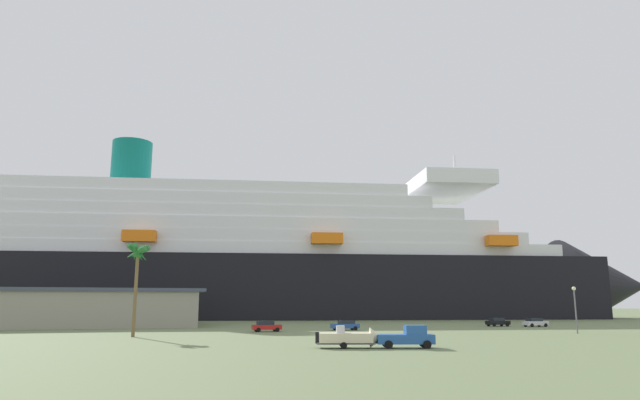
{
  "coord_description": "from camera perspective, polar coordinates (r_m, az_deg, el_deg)",
  "views": [
    {
      "loc": [
        -18.13,
        -77.67,
        4.39
      ],
      "look_at": [
        5.92,
        32.26,
        25.47
      ],
      "focal_mm": 30.84,
      "sensor_mm": 36.0,
      "label": 1
    }
  ],
  "objects": [
    {
      "name": "ground_plane",
      "position": [
        109.27,
        -2.85,
        -12.9
      ],
      "size": [
        600.0,
        600.0,
        0.0
      ],
      "primitive_type": "plane",
      "color": "#66754C"
    },
    {
      "name": "cruise_ship",
      "position": [
        155.4,
        -8.46,
        -6.49
      ],
      "size": [
        239.47,
        53.27,
        53.46
      ],
      "color": "black",
      "rests_on": "ground_plane"
    },
    {
      "name": "terminal_building",
      "position": [
        115.9,
        -28.47,
        -9.8
      ],
      "size": [
        65.41,
        27.67,
        6.94
      ],
      "color": "gray",
      "rests_on": "ground_plane"
    },
    {
      "name": "pickup_truck",
      "position": [
        56.63,
        9.08,
        -13.87
      ],
      "size": [
        5.88,
        3.12,
        2.2
      ],
      "color": "#2659A5",
      "rests_on": "ground_plane"
    },
    {
      "name": "small_boat_on_trailer",
      "position": [
        55.95,
        3.46,
        -14.1
      ],
      "size": [
        7.27,
        3.23,
        2.15
      ],
      "color": "#595960",
      "rests_on": "ground_plane"
    },
    {
      "name": "palm_tree",
      "position": [
        77.71,
        -18.41,
        -5.78
      ],
      "size": [
        3.37,
        3.33,
        12.3
      ],
      "color": "brown",
      "rests_on": "ground_plane"
    },
    {
      "name": "street_lamp",
      "position": [
        89.44,
        24.94,
        -9.58
      ],
      "size": [
        0.56,
        0.56,
        6.71
      ],
      "color": "slate",
      "rests_on": "ground_plane"
    },
    {
      "name": "parked_car_black_coupe",
      "position": [
        111.28,
        17.94,
        -11.94
      ],
      "size": [
        4.58,
        2.39,
        1.58
      ],
      "color": "black",
      "rests_on": "ground_plane"
    },
    {
      "name": "parked_car_blue_suv",
      "position": [
        91.34,
        2.65,
        -12.83
      ],
      "size": [
        4.52,
        2.04,
        1.58
      ],
      "color": "#264C99",
      "rests_on": "ground_plane"
    },
    {
      "name": "parked_car_red_hatchback",
      "position": [
        86.97,
        -5.59,
        -12.91
      ],
      "size": [
        4.59,
        2.33,
        1.58
      ],
      "color": "red",
      "rests_on": "ground_plane"
    },
    {
      "name": "parked_car_silver_sedan",
      "position": [
        111.54,
        21.42,
        -11.72
      ],
      "size": [
        4.93,
        2.47,
        1.58
      ],
      "color": "silver",
      "rests_on": "ground_plane"
    }
  ]
}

